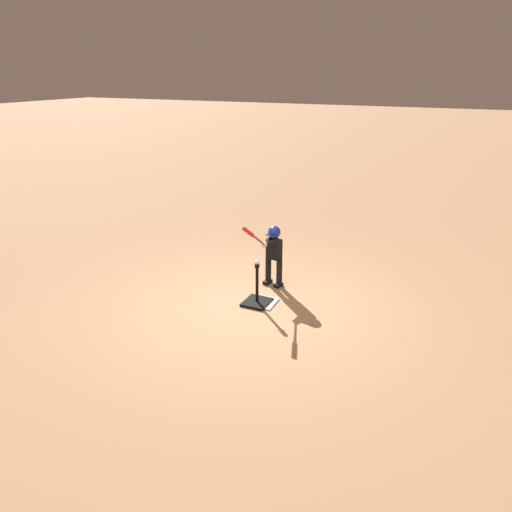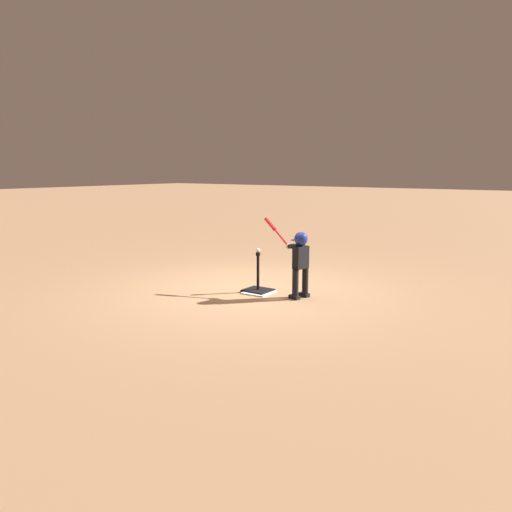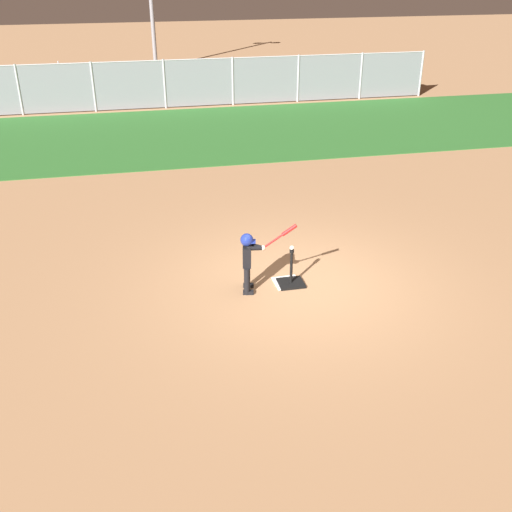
{
  "view_description": "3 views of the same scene",
  "coord_description": "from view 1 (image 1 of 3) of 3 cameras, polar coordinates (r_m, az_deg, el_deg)",
  "views": [
    {
      "loc": [
        6.32,
        3.08,
        3.52
      ],
      "look_at": [
        -0.28,
        -0.05,
        0.76
      ],
      "focal_mm": 35.0,
      "sensor_mm": 36.0,
      "label": 1
    },
    {
      "loc": [
        -4.85,
        6.71,
        2.05
      ],
      "look_at": [
        -0.24,
        0.18,
        0.64
      ],
      "focal_mm": 35.0,
      "sensor_mm": 36.0,
      "label": 2
    },
    {
      "loc": [
        -2.67,
        -8.72,
        5.16
      ],
      "look_at": [
        -0.8,
        0.01,
        0.62
      ],
      "focal_mm": 42.0,
      "sensor_mm": 36.0,
      "label": 3
    }
  ],
  "objects": [
    {
      "name": "home_plate",
      "position": [
        8.01,
        0.66,
        -5.29
      ],
      "size": [
        0.46,
        0.46,
        0.02
      ],
      "primitive_type": "cube",
      "rotation": [
        0.0,
        0.0,
        0.05
      ],
      "color": "white",
      "rests_on": "ground_plane"
    },
    {
      "name": "batter_child",
      "position": [
        8.38,
        1.92,
        0.87
      ],
      "size": [
        0.92,
        0.38,
        1.24
      ],
      "color": "black",
      "rests_on": "ground_plane"
    },
    {
      "name": "batting_tee",
      "position": [
        7.95,
        0.12,
        -4.87
      ],
      "size": [
        0.45,
        0.4,
        0.67
      ],
      "color": "black",
      "rests_on": "ground_plane"
    },
    {
      "name": "ground_plane",
      "position": [
        7.86,
        -0.59,
        -5.9
      ],
      "size": [
        90.0,
        90.0,
        0.0
      ],
      "primitive_type": "plane",
      "color": "#99704C"
    },
    {
      "name": "baseball",
      "position": [
        7.71,
        0.12,
        -0.72
      ],
      "size": [
        0.07,
        0.07,
        0.07
      ],
      "primitive_type": "sphere",
      "color": "white",
      "rests_on": "batting_tee"
    }
  ]
}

